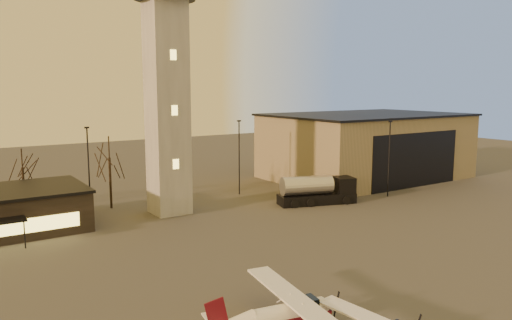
# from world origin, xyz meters

# --- Properties ---
(ground) EXTENTS (220.00, 220.00, 0.00)m
(ground) POSITION_xyz_m (0.00, 0.00, 0.00)
(ground) COLOR #403E3B
(ground) RESTS_ON ground
(control_tower) EXTENTS (6.80, 6.80, 32.60)m
(control_tower) POSITION_xyz_m (0.00, 30.00, 16.33)
(control_tower) COLOR gray
(control_tower) RESTS_ON ground
(hangar) EXTENTS (30.60, 20.60, 10.30)m
(hangar) POSITION_xyz_m (36.00, 33.98, 5.15)
(hangar) COLOR #988364
(hangar) RESTS_ON ground
(light_poles) EXTENTS (58.50, 12.25, 10.14)m
(light_poles) POSITION_xyz_m (0.50, 31.00, 5.41)
(light_poles) COLOR black
(light_poles) RESTS_ON ground
(tree_row) EXTENTS (37.20, 9.20, 8.80)m
(tree_row) POSITION_xyz_m (-13.70, 39.16, 5.94)
(tree_row) COLOR black
(tree_row) RESTS_ON ground
(cessna_rear) EXTENTS (9.01, 11.34, 3.12)m
(cessna_rear) POSITION_xyz_m (-5.87, -0.84, 1.07)
(cessna_rear) COLOR white
(cessna_rear) RESTS_ON ground
(fuel_truck) EXTENTS (10.13, 5.59, 3.61)m
(fuel_truck) POSITION_xyz_m (17.24, 24.01, 1.43)
(fuel_truck) COLOR black
(fuel_truck) RESTS_ON ground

